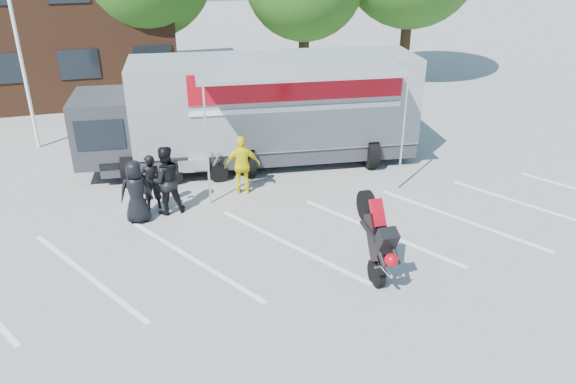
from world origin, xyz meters
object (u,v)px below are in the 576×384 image
spectator_hivis (242,165)px  spectator_leather_b (151,182)px  parked_motorcycle (197,183)px  stunt_bike_rider (364,268)px  spectator_leather_a (136,192)px  transporter_truck (261,162)px  spectator_leather_c (165,180)px

spectator_hivis → spectator_leather_b: bearing=15.8°
parked_motorcycle → stunt_bike_rider: (3.07, -5.79, 0.00)m
spectator_leather_a → spectator_leather_b: 0.76m
transporter_truck → spectator_leather_b: transporter_truck is taller
parked_motorcycle → spectator_leather_c: spectator_leather_c is taller
parked_motorcycle → spectator_leather_b: spectator_leather_b is taller
spectator_leather_b → parked_motorcycle: bearing=-138.6°
spectator_leather_c → spectator_leather_b: bearing=-48.2°
parked_motorcycle → spectator_leather_c: bearing=156.7°
stunt_bike_rider → parked_motorcycle: bearing=117.7°
spectator_hivis → transporter_truck: bearing=-107.4°
spectator_hivis → parked_motorcycle: bearing=-31.4°
parked_motorcycle → stunt_bike_rider: 6.56m
spectator_leather_b → spectator_hivis: 2.64m
transporter_truck → spectator_leather_b: 4.48m
spectator_leather_b → stunt_bike_rider: bearing=131.6°
spectator_leather_c → spectator_hivis: bearing=-170.9°
stunt_bike_rider → spectator_leather_c: bearing=134.6°
parked_motorcycle → spectator_leather_c: 2.20m
parked_motorcycle → spectator_leather_a: size_ratio=1.16×
transporter_truck → stunt_bike_rider: bearing=-77.3°
transporter_truck → stunt_bike_rider: (0.78, -6.86, 0.00)m
stunt_bike_rider → spectator_leather_c: size_ratio=1.11×
transporter_truck → spectator_hivis: (-1.04, -2.12, 0.88)m
spectator_hivis → stunt_bike_rider: bearing=119.9°
spectator_leather_c → parked_motorcycle: bearing=-127.6°
parked_motorcycle → spectator_leather_c: (-1.00, -1.70, 0.96)m
transporter_truck → spectator_hivis: bearing=-109.9°
transporter_truck → parked_motorcycle: (-2.29, -1.07, 0.00)m
spectator_leather_c → spectator_leather_a: bearing=13.7°
spectator_leather_a → spectator_hivis: spectator_hivis is taller
parked_motorcycle → spectator_leather_b: (-1.38, -1.38, 0.81)m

